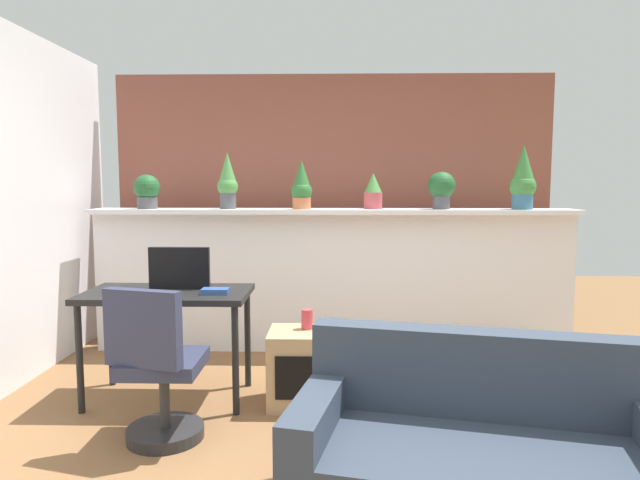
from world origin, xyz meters
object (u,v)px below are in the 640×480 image
object	(u,v)px
potted_plant_4	(441,188)
vase_on_shelf	(306,319)
potted_plant_3	(373,191)
tv_monitor	(179,268)
side_cube_shelf	(299,368)
potted_plant_1	(227,181)
desk	(167,303)
potted_plant_2	(301,186)
potted_plant_0	(147,191)
office_chair	(158,377)
couch	(480,466)
potted_plant_5	(523,179)
book_on_desk	(215,291)

from	to	relation	value
potted_plant_4	vase_on_shelf	size ratio (longest dim) A/B	2.38
potted_plant_3	tv_monitor	distance (m)	1.83
potted_plant_3	side_cube_shelf	distance (m)	1.77
potted_plant_1	desk	xyz separation A→B (m)	(-0.21, -1.11, -0.82)
potted_plant_1	tv_monitor	size ratio (longest dim) A/B	1.17
potted_plant_2	tv_monitor	bearing A→B (deg)	-128.30
potted_plant_1	vase_on_shelf	size ratio (longest dim) A/B	3.63
potted_plant_0	office_chair	xyz separation A→B (m)	(0.62, -1.76, -1.02)
side_cube_shelf	potted_plant_1	bearing A→B (deg)	119.91
couch	vase_on_shelf	bearing A→B (deg)	120.10
potted_plant_5	vase_on_shelf	size ratio (longest dim) A/B	4.05
potted_plant_3	office_chair	size ratio (longest dim) A/B	0.34
office_chair	potted_plant_0	bearing A→B (deg)	109.58
desk	office_chair	world-z (taller)	office_chair
tv_monitor	office_chair	size ratio (longest dim) A/B	0.46
potted_plant_4	vase_on_shelf	bearing A→B (deg)	-134.09
side_cube_shelf	couch	size ratio (longest dim) A/B	0.30
potted_plant_0	desk	distance (m)	1.42
desk	book_on_desk	bearing A→B (deg)	-14.59
potted_plant_2	couch	distance (m)	2.88
tv_monitor	couch	size ratio (longest dim) A/B	0.25
potted_plant_2	potted_plant_4	xyz separation A→B (m)	(1.19, 0.04, -0.01)
vase_on_shelf	couch	distance (m)	1.62
potted_plant_0	tv_monitor	distance (m)	1.28
potted_plant_2	tv_monitor	world-z (taller)	potted_plant_2
potted_plant_3	book_on_desk	world-z (taller)	potted_plant_3
potted_plant_3	potted_plant_5	distance (m)	1.27
potted_plant_3	tv_monitor	bearing A→B (deg)	-142.80
tv_monitor	book_on_desk	bearing A→B (deg)	-31.13
side_cube_shelf	couch	distance (m)	1.57
desk	book_on_desk	world-z (taller)	book_on_desk
potted_plant_3	side_cube_shelf	size ratio (longest dim) A/B	0.62
book_on_desk	vase_on_shelf	bearing A→B (deg)	6.57
book_on_desk	potted_plant_5	bearing A→B (deg)	26.39
book_on_desk	couch	world-z (taller)	couch
potted_plant_3	couch	distance (m)	2.79
potted_plant_2	office_chair	distance (m)	2.14
tv_monitor	office_chair	distance (m)	0.89
side_cube_shelf	vase_on_shelf	xyz separation A→B (m)	(0.05, 0.06, 0.32)
potted_plant_1	potted_plant_5	world-z (taller)	potted_plant_5
potted_plant_5	desk	distance (m)	3.05
potted_plant_0	potted_plant_2	size ratio (longest dim) A/B	0.71
potted_plant_1	potted_plant_3	world-z (taller)	potted_plant_1
potted_plant_0	vase_on_shelf	size ratio (longest dim) A/B	2.21
couch	potted_plant_0	bearing A→B (deg)	131.70
potted_plant_3	side_cube_shelf	xyz separation A→B (m)	(-0.57, -1.22, -1.15)
potted_plant_1	couch	world-z (taller)	potted_plant_1
side_cube_shelf	office_chair	bearing A→B (deg)	-143.05
potted_plant_5	vase_on_shelf	bearing A→B (deg)	-148.01
desk	office_chair	distance (m)	0.72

